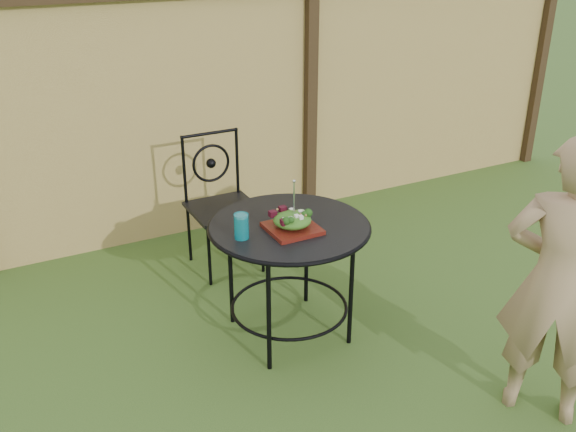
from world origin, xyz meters
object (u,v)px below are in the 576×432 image
Objects in this scene: salad_plate at (292,228)px; patio_table at (289,246)px; diner at (560,283)px; patio_chair at (221,199)px.

patio_table is at bearing 73.64° from salad_plate.
patio_table is 0.63× the size of diner.
patio_chair is at bearing 89.70° from salad_plate.
patio_table is 0.17m from salad_plate.
salad_plate is at bearing -1.48° from diner.
diner is (0.83, -2.18, 0.23)m from patio_chair.
diner reaches higher than salad_plate.
diner is 5.45× the size of salad_plate.
salad_plate is (-0.01, -1.08, 0.23)m from patio_chair.
salad_plate is (-0.83, 1.10, 0.00)m from diner.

